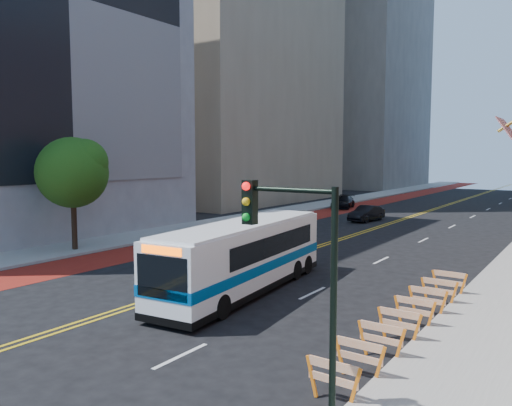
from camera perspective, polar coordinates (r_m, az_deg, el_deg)
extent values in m
plane|color=black|center=(19.75, -14.94, -11.67)|extent=(160.00, 160.00, 0.00)
cube|color=gray|center=(50.11, 2.44, -1.08)|extent=(4.00, 140.00, 0.15)
cube|color=maroon|center=(48.17, 6.38, -1.45)|extent=(3.60, 140.00, 0.01)
cube|color=gold|center=(45.02, 15.30, -2.10)|extent=(0.14, 140.00, 0.01)
cube|color=gold|center=(44.90, 15.74, -2.13)|extent=(0.14, 140.00, 0.01)
cube|color=silver|center=(15.15, -8.59, -16.88)|extent=(0.14, 2.20, 0.01)
cube|color=silver|center=(21.37, 6.47, -10.18)|extent=(0.14, 2.20, 0.01)
cube|color=silver|center=(28.49, 14.12, -6.36)|extent=(0.14, 2.20, 0.01)
cube|color=silver|center=(35.98, 18.59, -4.04)|extent=(0.14, 2.20, 0.01)
cube|color=silver|center=(43.65, 21.49, -2.51)|extent=(0.14, 2.20, 0.01)
cube|color=silver|center=(51.43, 23.51, -1.43)|extent=(0.14, 2.20, 0.01)
cube|color=silver|center=(59.26, 25.00, -0.64)|extent=(0.14, 2.20, 0.01)
cube|color=silver|center=(67.13, 26.15, -0.04)|extent=(0.14, 2.20, 0.01)
cube|color=silver|center=(75.03, 27.05, 0.44)|extent=(0.14, 2.20, 0.01)
cube|color=#B21419|center=(20.39, 27.02, 7.25)|extent=(0.75, 1.90, 1.05)
cube|color=gray|center=(41.82, -26.45, 17.66)|extent=(14.00, 24.00, 30.00)
cube|color=slate|center=(101.62, 11.80, 20.58)|extent=(20.00, 26.00, 65.00)
cube|color=orange|center=(12.66, 6.41, -19.07)|extent=(0.32, 0.06, 0.99)
cube|color=orange|center=(12.23, 11.25, -20.06)|extent=(0.32, 0.06, 0.99)
cube|color=orange|center=(12.27, 8.81, -17.88)|extent=(1.25, 0.05, 0.22)
cube|color=orange|center=(12.42, 8.79, -19.36)|extent=(1.25, 0.05, 0.18)
cube|color=orange|center=(13.94, 9.55, -16.74)|extent=(0.32, 0.06, 0.99)
cube|color=orange|center=(13.55, 13.97, -17.50)|extent=(0.32, 0.06, 0.99)
cube|color=orange|center=(13.59, 11.76, -15.57)|extent=(1.25, 0.05, 0.22)
cube|color=orange|center=(13.72, 11.73, -16.93)|extent=(1.25, 0.05, 0.18)
cube|color=orange|center=(15.27, 12.10, -14.78)|extent=(0.32, 0.06, 0.99)
cube|color=orange|center=(14.91, 16.15, -15.37)|extent=(0.32, 0.06, 0.99)
cube|color=orange|center=(14.95, 14.13, -13.65)|extent=(1.25, 0.05, 0.22)
cube|color=orange|center=(15.06, 14.10, -14.90)|extent=(1.25, 0.05, 0.18)
cube|color=orange|center=(16.63, 14.19, -13.12)|extent=(0.32, 0.06, 0.99)
cube|color=orange|center=(16.31, 17.92, -13.59)|extent=(0.32, 0.06, 0.99)
cube|color=orange|center=(16.34, 16.08, -12.03)|extent=(1.25, 0.05, 0.22)
cube|color=orange|center=(16.45, 16.04, -13.19)|extent=(1.25, 0.05, 0.18)
cube|color=orange|center=(18.03, 15.95, -11.69)|extent=(0.32, 0.06, 0.99)
cube|color=orange|center=(17.73, 19.39, -12.09)|extent=(0.32, 0.06, 0.99)
cube|color=orange|center=(17.76, 17.69, -10.66)|extent=(1.25, 0.05, 0.22)
cube|color=orange|center=(17.86, 17.66, -11.74)|extent=(1.25, 0.05, 0.18)
cube|color=orange|center=(19.45, 17.43, -10.47)|extent=(0.32, 0.06, 0.99)
cube|color=orange|center=(19.17, 20.63, -10.80)|extent=(0.32, 0.06, 0.99)
cube|color=orange|center=(19.20, 19.06, -9.49)|extent=(1.25, 0.05, 0.22)
cube|color=orange|center=(19.29, 19.02, -10.49)|extent=(1.25, 0.05, 0.18)
cube|color=orange|center=(20.89, 18.71, -9.40)|extent=(0.32, 0.06, 0.99)
cube|color=orange|center=(20.63, 21.69, -9.69)|extent=(0.32, 0.06, 0.99)
cube|color=orange|center=(20.65, 20.22, -8.47)|extent=(1.25, 0.05, 0.22)
cube|color=orange|center=(20.74, 20.19, -9.41)|extent=(1.25, 0.05, 0.18)
cube|color=orange|center=(22.34, 19.81, -8.47)|extent=(0.32, 0.06, 0.99)
cube|color=orange|center=(22.10, 22.60, -8.72)|extent=(0.32, 0.06, 0.99)
cube|color=orange|center=(22.12, 21.23, -7.59)|extent=(1.25, 0.05, 0.22)
cube|color=orange|center=(22.20, 21.20, -8.47)|extent=(1.25, 0.05, 0.18)
cylinder|color=black|center=(31.77, -20.07, -2.13)|extent=(0.32, 0.32, 3.20)
sphere|color=#13440E|center=(31.53, -20.24, 3.29)|extent=(4.20, 4.20, 4.20)
sphere|color=#13440E|center=(31.27, -19.04, 4.41)|extent=(2.80, 2.80, 2.80)
sphere|color=#13440E|center=(31.76, -21.23, 3.99)|extent=(2.40, 2.40, 2.40)
cylinder|color=black|center=(10.11, 8.83, -12.45)|extent=(0.14, 0.14, 5.00)
cylinder|color=black|center=(10.12, 3.92, 1.49)|extent=(2.00, 0.10, 0.10)
cube|color=black|center=(10.68, -0.71, 0.10)|extent=(0.28, 0.22, 0.95)
sphere|color=red|center=(10.54, -1.15, 1.93)|extent=(0.18, 0.18, 0.18)
sphere|color=yellow|center=(10.57, -1.15, 0.15)|extent=(0.18, 0.18, 0.18)
sphere|color=#0CA526|center=(10.60, -1.14, -1.63)|extent=(0.18, 0.18, 0.18)
cube|color=white|center=(21.06, -1.42, -5.95)|extent=(3.48, 10.94, 2.55)
cube|color=#014D92|center=(21.14, -1.42, -6.96)|extent=(3.52, 10.98, 0.40)
cube|color=black|center=(21.59, -0.48, -4.51)|extent=(3.18, 7.74, 0.85)
cube|color=black|center=(16.69, -10.67, -8.36)|extent=(2.05, 0.31, 1.43)
cube|color=black|center=(25.71, 4.50, -3.03)|extent=(1.86, 0.29, 0.90)
cube|color=#FF5905|center=(16.50, -10.74, -5.34)|extent=(1.63, 0.25, 0.27)
cube|color=white|center=(20.84, -1.43, -2.38)|extent=(3.31, 10.40, 0.11)
cube|color=black|center=(21.35, -1.42, -9.31)|extent=(3.51, 10.97, 0.27)
cylinder|color=black|center=(19.12, -9.45, -10.73)|extent=(0.36, 0.92, 0.90)
cylinder|color=black|center=(17.95, -3.98, -11.74)|extent=(0.36, 0.92, 0.90)
cylinder|color=black|center=(24.37, -0.06, -7.12)|extent=(0.36, 0.92, 0.90)
cylinder|color=black|center=(23.47, 4.53, -7.63)|extent=(0.36, 0.92, 0.90)
cylinder|color=black|center=(25.49, 1.33, -6.56)|extent=(0.36, 0.92, 0.90)
cylinder|color=black|center=(24.63, 5.75, -7.02)|extent=(0.36, 0.92, 0.90)
imported|color=black|center=(40.33, 5.15, -1.80)|extent=(2.95, 4.33, 1.37)
imported|color=black|center=(44.89, 12.51, -1.18)|extent=(1.98, 4.31, 1.37)
imported|color=black|center=(55.40, 9.92, 0.11)|extent=(2.97, 5.10, 1.39)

